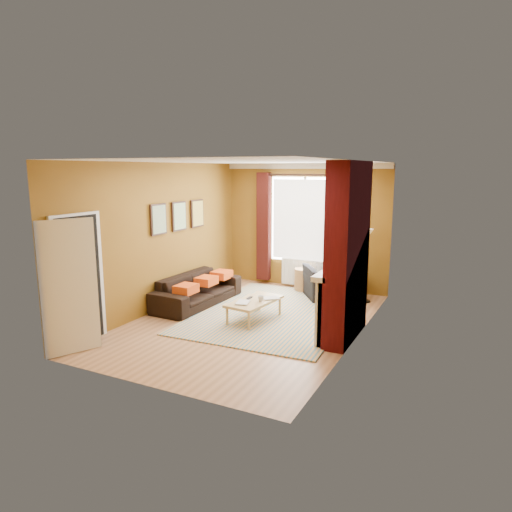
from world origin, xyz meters
The scene contains 12 objects.
ground centered at (0.00, 0.00, 0.00)m, with size 5.50×5.50×0.00m, color #936542.
room_walls centered at (0.63, 0.28, 1.38)m, with size 3.82×5.54×2.83m.
striped_rug centered at (0.20, 0.64, 0.01)m, with size 2.86×3.84×0.02m.
sofa centered at (-1.42, 0.48, 0.31)m, with size 2.09×0.82×0.61m, color black.
armchair centered at (0.87, 2.07, 0.34)m, with size 1.06×0.92×0.69m, color black.
coffee_table centered at (0.04, 0.10, 0.34)m, with size 0.70×1.20×0.38m.
wicker_stool centered at (0.11, 2.40, 0.25)m, with size 0.43×0.43×0.50m.
floor_lamp centered at (1.55, 2.15, 1.19)m, with size 0.25×0.25×1.51m.
book_a centered at (-0.15, -0.20, 0.39)m, with size 0.22×0.29×0.03m, color #999999.
book_b centered at (0.20, 0.39, 0.39)m, with size 0.21×0.29×0.02m, color #999999.
mug centered at (0.19, 0.06, 0.43)m, with size 0.11×0.11×0.10m, color #999999.
tv_remote centered at (-0.08, 0.15, 0.39)m, with size 0.05×0.16×0.02m.
Camera 1 is at (3.55, -6.90, 2.68)m, focal length 32.00 mm.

